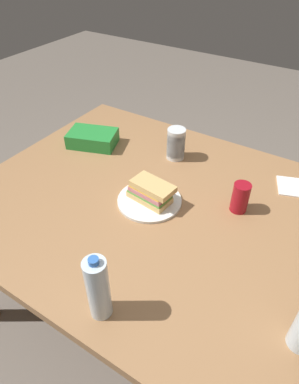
{
  "coord_description": "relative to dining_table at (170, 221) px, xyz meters",
  "views": [
    {
      "loc": [
        0.45,
        -0.86,
        1.61
      ],
      "look_at": [
        -0.09,
        -0.01,
        0.77
      ],
      "focal_mm": 31.32,
      "sensor_mm": 36.0,
      "label": 1
    }
  ],
  "objects": [
    {
      "name": "ground_plane",
      "position": [
        0.0,
        0.0,
        -0.65
      ],
      "size": [
        8.0,
        8.0,
        0.0
      ],
      "primitive_type": "plane",
      "color": "#70665B"
    },
    {
      "name": "dining_table",
      "position": [
        0.0,
        0.0,
        0.0
      ],
      "size": [
        1.63,
        1.19,
        0.72
      ],
      "color": "#9E7047",
      "rests_on": "ground_plane"
    },
    {
      "name": "paper_plate",
      "position": [
        -0.09,
        -0.01,
        0.08
      ],
      "size": [
        0.26,
        0.26,
        0.01
      ],
      "primitive_type": "cylinder",
      "color": "white",
      "rests_on": "dining_table"
    },
    {
      "name": "sandwich",
      "position": [
        -0.09,
        -0.01,
        0.13
      ],
      "size": [
        0.19,
        0.11,
        0.08
      ],
      "color": "#DBB26B",
      "rests_on": "paper_plate"
    },
    {
      "name": "soda_can_red",
      "position": [
        0.23,
        0.14,
        0.13
      ],
      "size": [
        0.07,
        0.07,
        0.12
      ],
      "primitive_type": "cylinder",
      "color": "maroon",
      "rests_on": "dining_table"
    },
    {
      "name": "chip_bag",
      "position": [
        -0.56,
        0.2,
        0.11
      ],
      "size": [
        0.27,
        0.22,
        0.07
      ],
      "primitive_type": "cube",
      "rotation": [
        0.0,
        0.0,
        3.49
      ],
      "color": "#268C38",
      "rests_on": "dining_table"
    },
    {
      "name": "plastic_cup_stack",
      "position": [
        -0.16,
        0.32,
        0.15
      ],
      "size": [
        0.08,
        0.08,
        0.15
      ],
      "color": "silver",
      "rests_on": "dining_table"
    },
    {
      "name": "water_bottle_spare",
      "position": [
        0.05,
        -0.49,
        0.18
      ],
      "size": [
        0.06,
        0.06,
        0.23
      ],
      "color": "silver",
      "rests_on": "dining_table"
    },
    {
      "name": "paper_napkin",
      "position": [
        0.38,
        0.39,
        0.08
      ],
      "size": [
        0.17,
        0.17,
        0.01
      ],
      "primitive_type": "cube",
      "rotation": [
        0.0,
        0.0,
        5.07
      ],
      "color": "white",
      "rests_on": "dining_table"
    }
  ]
}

